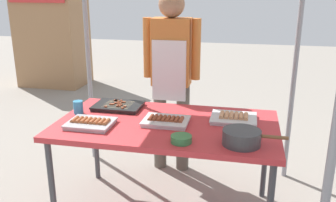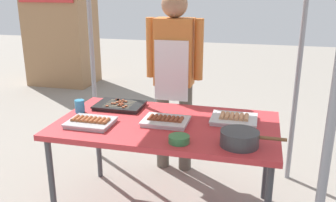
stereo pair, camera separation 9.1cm
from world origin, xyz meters
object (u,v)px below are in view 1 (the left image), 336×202
condiment_bowl (181,139)px  tray_spring_rolls (166,121)px  tray_pork_links (91,123)px  drink_cup_near_edge (78,107)px  vendor_woman (171,68)px  tray_grilled_sausages (234,118)px  tray_meat_skewers (118,106)px  neighbor_stall_left (52,27)px  stall_table (167,129)px  cooking_wok (242,137)px

condiment_bowl → tray_spring_rolls: bearing=118.9°
tray_pork_links → condiment_bowl: size_ratio=2.38×
tray_spring_rolls → tray_pork_links: bearing=-162.7°
condiment_bowl → drink_cup_near_edge: drink_cup_near_edge is taller
tray_pork_links → vendor_woman: vendor_woman is taller
tray_grilled_sausages → vendor_woman: size_ratio=0.20×
drink_cup_near_edge → tray_grilled_sausages: bearing=4.5°
tray_meat_skewers → vendor_woman: vendor_woman is taller
tray_meat_skewers → neighbor_stall_left: neighbor_stall_left is taller
drink_cup_near_edge → vendor_woman: size_ratio=0.06×
drink_cup_near_edge → tray_spring_rolls: bearing=-5.4°
tray_grilled_sausages → neighbor_stall_left: size_ratio=0.16×
vendor_woman → neighbor_stall_left: 3.81m
tray_pork_links → vendor_woman: 1.02m
stall_table → condiment_bowl: 0.37m
cooking_wok → neighbor_stall_left: size_ratio=0.20×
cooking_wok → drink_cup_near_edge: 1.30m
stall_table → tray_meat_skewers: (-0.46, 0.24, 0.07)m
stall_table → drink_cup_near_edge: 0.72m
stall_table → vendor_woman: vendor_woman is taller
tray_pork_links → neighbor_stall_left: bearing=122.5°
stall_table → tray_spring_rolls: bearing=-94.3°
tray_meat_skewers → neighbor_stall_left: size_ratio=0.19×
tray_grilled_sausages → drink_cup_near_edge: drink_cup_near_edge is taller
stall_table → tray_spring_rolls: size_ratio=4.87×
tray_grilled_sausages → cooking_wok: size_ratio=0.83×
stall_table → tray_spring_rolls: 0.07m
tray_meat_skewers → drink_cup_near_edge: bearing=-143.3°
tray_meat_skewers → neighbor_stall_left: bearing=126.4°
stall_table → drink_cup_near_edge: (-0.72, 0.05, 0.10)m
stall_table → tray_meat_skewers: bearing=152.0°
tray_meat_skewers → drink_cup_near_edge: drink_cup_near_edge is taller
tray_spring_rolls → vendor_woman: vendor_woman is taller
tray_meat_skewers → tray_spring_rolls: size_ratio=1.17×
stall_table → cooking_wok: bearing=-26.7°
condiment_bowl → vendor_woman: 1.12m
tray_pork_links → drink_cup_near_edge: drink_cup_near_edge is taller
tray_meat_skewers → neighbor_stall_left: (-2.35, 3.19, 0.25)m
stall_table → drink_cup_near_edge: bearing=175.9°
stall_table → vendor_woman: bearing=99.2°
tray_pork_links → vendor_woman: size_ratio=0.19×
tray_meat_skewers → neighbor_stall_left: 3.97m
neighbor_stall_left → stall_table: bearing=-50.7°
tray_meat_skewers → vendor_woman: 0.64m
condiment_bowl → stall_table: bearing=117.4°
neighbor_stall_left → condiment_bowl: bearing=-51.6°
tray_spring_rolls → condiment_bowl: 0.35m
tray_spring_rolls → drink_cup_near_edge: drink_cup_near_edge is taller
tray_meat_skewers → tray_pork_links: (-0.06, -0.42, 0.00)m
tray_spring_rolls → cooking_wok: (0.55, -0.26, 0.03)m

